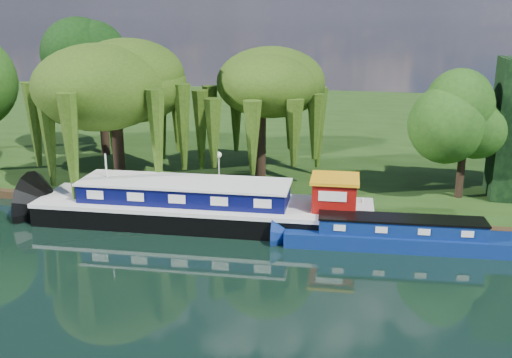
# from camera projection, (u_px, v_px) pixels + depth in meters

# --- Properties ---
(ground) EXTENTS (120.00, 120.00, 0.00)m
(ground) POSITION_uv_depth(u_px,v_px,m) (138.00, 275.00, 24.44)
(ground) COLOR black
(far_bank) EXTENTS (120.00, 52.00, 0.45)m
(far_bank) POSITION_uv_depth(u_px,v_px,m) (283.00, 125.00, 56.16)
(far_bank) COLOR black
(far_bank) RESTS_ON ground
(dutch_barge) EXTENTS (18.03, 5.21, 3.76)m
(dutch_barge) POSITION_uv_depth(u_px,v_px,m) (206.00, 207.00, 30.21)
(dutch_barge) COLOR black
(dutch_barge) RESTS_ON ground
(narrowboat) EXTENTS (11.16, 2.86, 1.61)m
(narrowboat) POSITION_uv_depth(u_px,v_px,m) (400.00, 236.00, 27.20)
(narrowboat) COLOR navy
(narrowboat) RESTS_ON ground
(red_dinghy) EXTENTS (3.82, 3.07, 0.70)m
(red_dinghy) POSITION_uv_depth(u_px,v_px,m) (82.00, 210.00, 32.45)
(red_dinghy) COLOR maroon
(red_dinghy) RESTS_ON ground
(willow_left) EXTENTS (7.04, 7.04, 8.44)m
(willow_left) POSITION_uv_depth(u_px,v_px,m) (114.00, 87.00, 33.86)
(willow_left) COLOR black
(willow_left) RESTS_ON far_bank
(willow_right) EXTENTS (6.18, 6.18, 7.52)m
(willow_right) POSITION_uv_depth(u_px,v_px,m) (261.00, 95.00, 35.43)
(willow_right) COLOR black
(willow_right) RESTS_ON far_bank
(tree_far_mid) EXTENTS (5.64, 5.64, 9.23)m
(tree_far_mid) POSITION_uv_depth(u_px,v_px,m) (100.00, 70.00, 41.89)
(tree_far_mid) COLOR black
(tree_far_mid) RESTS_ON far_bank
(tree_far_right) EXTENTS (3.89, 3.89, 6.36)m
(tree_far_right) POSITION_uv_depth(u_px,v_px,m) (466.00, 123.00, 32.17)
(tree_far_right) COLOR black
(tree_far_right) RESTS_ON far_bank
(lamppost) EXTENTS (0.36, 0.36, 2.56)m
(lamppost) POSITION_uv_depth(u_px,v_px,m) (219.00, 162.00, 33.47)
(lamppost) COLOR silver
(lamppost) RESTS_ON far_bank
(mooring_posts) EXTENTS (19.16, 0.16, 1.00)m
(mooring_posts) POSITION_uv_depth(u_px,v_px,m) (191.00, 195.00, 32.14)
(mooring_posts) COLOR silver
(mooring_posts) RESTS_ON far_bank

